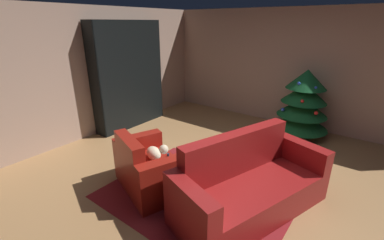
{
  "coord_description": "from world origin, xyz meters",
  "views": [
    {
      "loc": [
        1.6,
        -2.83,
        2.21
      ],
      "look_at": [
        -0.42,
        -0.16,
        0.94
      ],
      "focal_mm": 24.34,
      "sensor_mm": 36.0,
      "label": 1
    }
  ],
  "objects_px": {
    "bottle_on_table": "(168,164)",
    "armchair_red": "(149,169)",
    "couch_red": "(249,186)",
    "coffee_table": "(184,171)",
    "bookshelf_unit": "(133,76)",
    "book_stack_on_table": "(180,165)",
    "decorated_tree": "(303,103)"
  },
  "relations": [
    {
      "from": "armchair_red",
      "to": "coffee_table",
      "type": "height_order",
      "value": "armchair_red"
    },
    {
      "from": "bottle_on_table",
      "to": "armchair_red",
      "type": "bearing_deg",
      "value": 177.32
    },
    {
      "from": "decorated_tree",
      "to": "coffee_table",
      "type": "bearing_deg",
      "value": -101.83
    },
    {
      "from": "couch_red",
      "to": "bottle_on_table",
      "type": "xyz_separation_m",
      "value": [
        -0.91,
        -0.45,
        0.2
      ]
    },
    {
      "from": "bottle_on_table",
      "to": "coffee_table",
      "type": "bearing_deg",
      "value": 52.41
    },
    {
      "from": "armchair_red",
      "to": "decorated_tree",
      "type": "height_order",
      "value": "decorated_tree"
    },
    {
      "from": "bookshelf_unit",
      "to": "couch_red",
      "type": "bearing_deg",
      "value": -18.92
    },
    {
      "from": "coffee_table",
      "to": "book_stack_on_table",
      "type": "bearing_deg",
      "value": -123.58
    },
    {
      "from": "bookshelf_unit",
      "to": "decorated_tree",
      "type": "distance_m",
      "value": 3.6
    },
    {
      "from": "book_stack_on_table",
      "to": "armchair_red",
      "type": "bearing_deg",
      "value": -168.5
    },
    {
      "from": "bookshelf_unit",
      "to": "bottle_on_table",
      "type": "xyz_separation_m",
      "value": [
        2.46,
        -1.61,
        -0.57
      ]
    },
    {
      "from": "bottle_on_table",
      "to": "book_stack_on_table",
      "type": "bearing_deg",
      "value": 50.86
    },
    {
      "from": "couch_red",
      "to": "coffee_table",
      "type": "height_order",
      "value": "couch_red"
    },
    {
      "from": "couch_red",
      "to": "decorated_tree",
      "type": "relative_size",
      "value": 1.57
    },
    {
      "from": "bookshelf_unit",
      "to": "armchair_red",
      "type": "height_order",
      "value": "bookshelf_unit"
    },
    {
      "from": "bottle_on_table",
      "to": "bookshelf_unit",
      "type": "bearing_deg",
      "value": 146.86
    },
    {
      "from": "bookshelf_unit",
      "to": "armchair_red",
      "type": "distance_m",
      "value": 2.73
    },
    {
      "from": "couch_red",
      "to": "book_stack_on_table",
      "type": "height_order",
      "value": "couch_red"
    },
    {
      "from": "couch_red",
      "to": "coffee_table",
      "type": "relative_size",
      "value": 2.86
    },
    {
      "from": "book_stack_on_table",
      "to": "bottle_on_table",
      "type": "xyz_separation_m",
      "value": [
        -0.09,
        -0.12,
        0.03
      ]
    },
    {
      "from": "armchair_red",
      "to": "couch_red",
      "type": "relative_size",
      "value": 0.58
    },
    {
      "from": "bookshelf_unit",
      "to": "armchair_red",
      "type": "xyz_separation_m",
      "value": [
        2.08,
        -1.59,
        -0.79
      ]
    },
    {
      "from": "coffee_table",
      "to": "bottle_on_table",
      "type": "distance_m",
      "value": 0.25
    },
    {
      "from": "bottle_on_table",
      "to": "decorated_tree",
      "type": "height_order",
      "value": "decorated_tree"
    },
    {
      "from": "bottle_on_table",
      "to": "decorated_tree",
      "type": "bearing_deg",
      "value": 76.6
    },
    {
      "from": "book_stack_on_table",
      "to": "decorated_tree",
      "type": "bearing_deg",
      "value": 77.78
    },
    {
      "from": "couch_red",
      "to": "bottle_on_table",
      "type": "distance_m",
      "value": 1.03
    },
    {
      "from": "bookshelf_unit",
      "to": "couch_red",
      "type": "height_order",
      "value": "bookshelf_unit"
    },
    {
      "from": "bottle_on_table",
      "to": "couch_red",
      "type": "bearing_deg",
      "value": 26.5
    },
    {
      "from": "coffee_table",
      "to": "bookshelf_unit",
      "type": "bearing_deg",
      "value": 150.83
    },
    {
      "from": "couch_red",
      "to": "decorated_tree",
      "type": "distance_m",
      "value": 2.75
    },
    {
      "from": "bookshelf_unit",
      "to": "decorated_tree",
      "type": "xyz_separation_m",
      "value": [
        3.22,
        1.56,
        -0.4
      ]
    }
  ]
}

